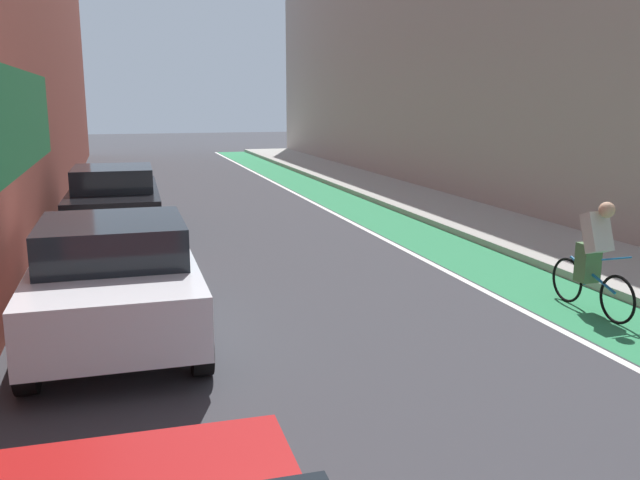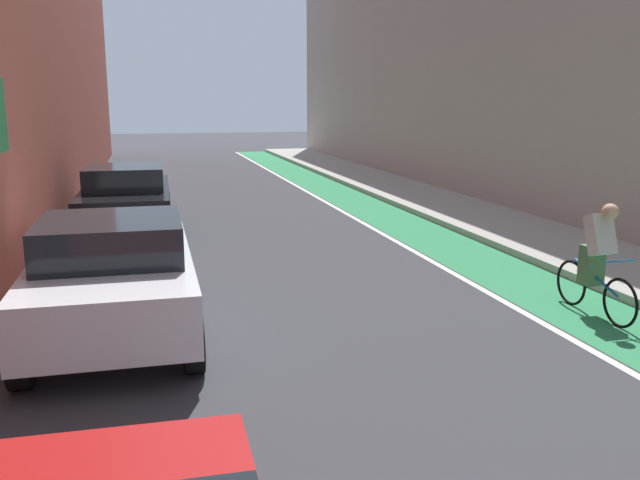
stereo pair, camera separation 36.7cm
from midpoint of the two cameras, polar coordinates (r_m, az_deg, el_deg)
name	(u,v)px [view 1 (the left image)]	position (r m, az deg, el deg)	size (l,w,h in m)	color
ground_plane	(252,226)	(16.19, -6.43, 1.15)	(94.99, 94.99, 0.00)	#38383D
bike_lane_paint	(356,207)	(18.95, 2.52, 2.77)	(1.60, 43.18, 0.00)	#2D8451
lane_divider_stripe	(326,209)	(18.67, -0.09, 2.65)	(0.12, 43.18, 0.00)	white
sidewalk_right	(424,202)	(19.71, 8.26, 3.22)	(2.57, 43.18, 0.14)	#A8A59E
building_facade_right	(473,45)	(22.47, 12.37, 15.90)	(2.40, 39.18, 9.36)	#B2ADA3
parked_sedan_white	(115,275)	(8.98, -18.14, -2.88)	(2.03, 4.40, 1.53)	silver
parked_sedan_black	(114,199)	(15.86, -17.69, 3.33)	(2.07, 4.80, 1.53)	black
cyclist_mid	(593,257)	(10.13, 21.23, -1.34)	(0.48, 1.72, 1.62)	black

